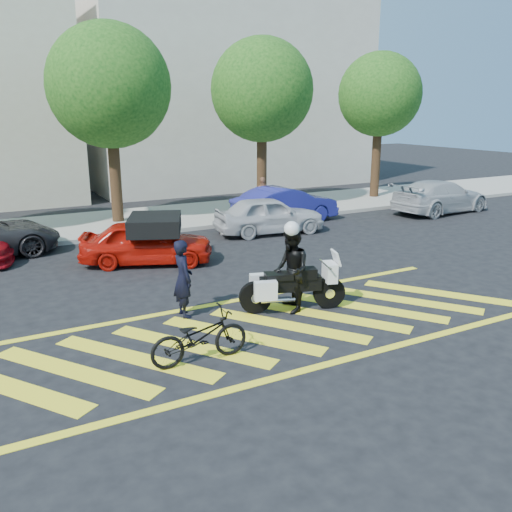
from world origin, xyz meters
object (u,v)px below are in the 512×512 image
red_convertible (147,242)px  parked_mid_right (269,215)px  police_motorcycle (291,286)px  officer_moto (291,270)px  officer_bike (183,278)px  parked_far_right (441,196)px  parked_right (285,205)px  bicycle (199,337)px

red_convertible → parked_mid_right: bearing=-48.7°
police_motorcycle → officer_moto: bearing=-129.2°
parked_mid_right → red_convertible: bearing=116.0°
police_motorcycle → parked_mid_right: bearing=81.5°
officer_bike → parked_far_right: bearing=-65.1°
officer_moto → parked_mid_right: officer_moto is taller
red_convertible → parked_mid_right: (5.18, 1.77, 0.03)m
red_convertible → parked_right: 7.42m
parked_mid_right → police_motorcycle: bearing=161.0°
officer_bike → parked_far_right: 15.70m
officer_bike → parked_far_right: (14.41, 6.23, -0.16)m
police_motorcycle → parked_right: 9.84m
red_convertible → parked_right: bearing=-42.3°
red_convertible → parked_far_right: (13.85, 1.77, 0.06)m
red_convertible → parked_mid_right: size_ratio=0.95×
parked_right → parked_far_right: bearing=-104.6°
bicycle → parked_right: 12.62m
red_convertible → parked_mid_right: parked_mid_right is taller
police_motorcycle → officer_moto: 0.37m
parked_mid_right → parked_far_right: 8.67m
parked_mid_right → parked_right: 2.07m
officer_moto → parked_right: (5.01, 8.49, -0.24)m
officer_bike → parked_mid_right: (5.73, 6.23, -0.18)m
bicycle → officer_moto: size_ratio=0.96×
parked_mid_right → parked_far_right: parked_far_right is taller
officer_moto → officer_bike: bearing=-93.3°
parked_far_right → police_motorcycle: bearing=115.4°
bicycle → police_motorcycle: size_ratio=0.77×
officer_moto → red_convertible: bearing=-144.7°
bicycle → parked_far_right: 17.22m
officer_moto → red_convertible: officer_moto is taller
bicycle → red_convertible: (1.12, 6.72, 0.17)m
bicycle → officer_moto: officer_moto is taller
officer_moto → parked_right: bearing=167.1°
officer_bike → red_convertible: size_ratio=0.45×
officer_bike → parked_mid_right: bearing=-41.1°
parked_right → officer_bike: bearing=132.9°
parked_mid_right → parked_far_right: bearing=-82.9°
officer_bike → parked_mid_right: 8.47m
bicycle → police_motorcycle: 3.17m
parked_right → parked_far_right: (7.15, -1.40, -0.01)m
officer_moto → parked_mid_right: bearing=171.4°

